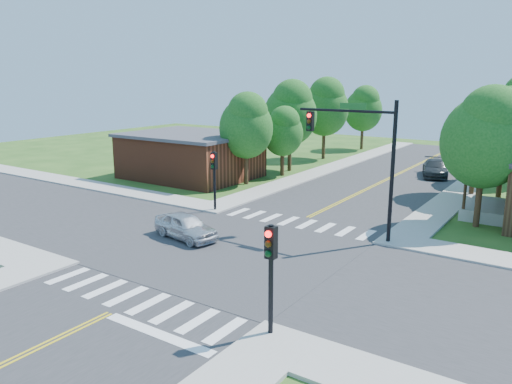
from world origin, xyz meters
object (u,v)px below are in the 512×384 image
Objects in this scene: signal_pole_se at (271,260)px; car_silver at (186,227)px; car_dgrey at (435,169)px; signal_pole_nw at (214,170)px; signal_mast_ne at (361,146)px.

signal_pole_se is 0.90× the size of car_silver.
car_dgrey reaches higher than car_silver.
signal_pole_se is 15.84m from signal_pole_nw.
signal_pole_nw is at bearing -179.93° from signal_mast_ne.
signal_pole_se is 11.04m from car_silver.
signal_pole_se is (1.69, -11.21, -2.19)m from signal_mast_ne.
signal_pole_nw is at bearing 135.00° from signal_pole_se.
signal_mast_ne is 1.89× the size of signal_pole_se.
car_dgrey is at bearing 95.11° from signal_pole_se.
signal_mast_ne is at bearing -103.79° from car_dgrey.
signal_pole_nw is 0.73× the size of car_dgrey.
car_dgrey is (-1.04, 19.27, -4.15)m from signal_mast_ne.
car_silver is (-7.34, -5.17, -4.17)m from signal_mast_ne.
car_silver is at bearing 146.22° from signal_pole_se.
car_silver is at bearing -144.81° from signal_mast_ne.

